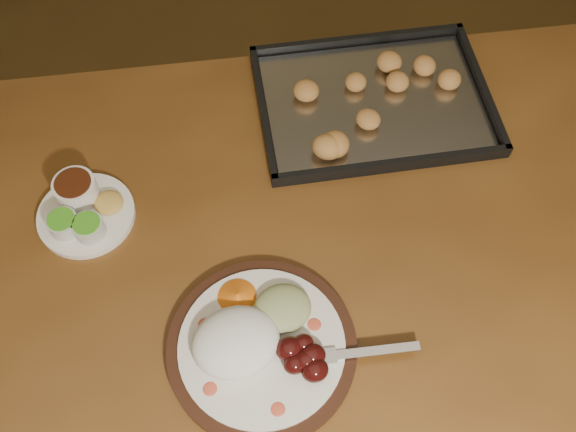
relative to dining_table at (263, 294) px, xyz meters
name	(u,v)px	position (x,y,z in m)	size (l,w,h in m)	color
dining_table	(263,294)	(0.00, 0.00, 0.00)	(1.62, 1.12, 0.75)	brown
dinner_plate	(259,342)	(-0.04, -0.12, 0.12)	(0.35, 0.27, 0.06)	black
condiment_saucer	(82,209)	(-0.25, 0.17, 0.12)	(0.16, 0.16, 0.05)	white
baking_tray	(374,100)	(0.28, 0.26, 0.11)	(0.45, 0.36, 0.04)	black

